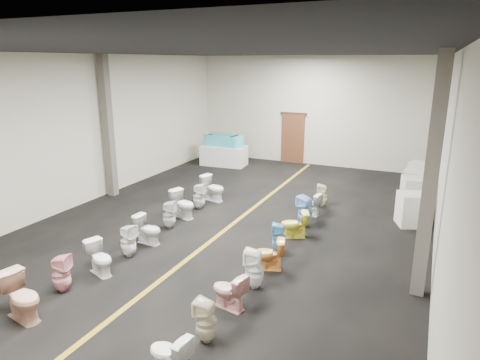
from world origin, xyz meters
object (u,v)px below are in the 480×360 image
(toilet_left_2, at_px, (22,297))
(toilet_right_8, at_px, (305,211))
(appliance_crate_a, at_px, (412,209))
(toilet_left_5, at_px, (128,241))
(toilet_right_5, at_px, (269,254))
(toilet_left_3, at_px, (61,274))
(appliance_crate_b, at_px, (415,194))
(toilet_right_3, at_px, (229,291))
(toilet_left_4, at_px, (100,258))
(toilet_left_8, at_px, (183,204))
(toilet_right_1, at_px, (169,355))
(display_table, at_px, (224,156))
(toilet_right_4, at_px, (254,269))
(toilet_right_7, at_px, (295,224))
(toilet_right_6, at_px, (279,238))
(appliance_crate_d, at_px, (419,175))
(toilet_left_6, at_px, (148,230))
(toilet_left_9, at_px, (199,196))
(toilet_right_10, at_px, (322,196))
(toilet_left_10, at_px, (213,188))
(toilet_right_9, at_px, (310,204))
(toilet_left_7, at_px, (169,215))
(toilet_right_2, at_px, (206,321))
(bathtub, at_px, (224,140))
(appliance_crate_c, at_px, (417,185))

(toilet_left_2, distance_m, toilet_right_8, 6.92)
(appliance_crate_a, bearing_deg, toilet_right_8, -153.41)
(toilet_left_5, distance_m, toilet_right_5, 3.18)
(toilet_left_3, distance_m, toilet_right_8, 6.15)
(appliance_crate_b, distance_m, toilet_right_3, 7.47)
(toilet_left_4, height_order, toilet_left_8, toilet_left_8)
(toilet_right_1, bearing_deg, display_table, -149.89)
(toilet_right_4, bearing_deg, toilet_right_7, 169.99)
(display_table, height_order, toilet_right_1, display_table)
(toilet_left_4, height_order, toilet_right_6, toilet_left_4)
(toilet_left_4, relative_size, toilet_right_7, 1.03)
(toilet_left_2, bearing_deg, appliance_crate_d, -15.80)
(toilet_left_6, distance_m, toilet_right_3, 3.49)
(toilet_left_4, bearing_deg, appliance_crate_a, -25.35)
(appliance_crate_b, height_order, toilet_right_5, appliance_crate_b)
(toilet_right_1, bearing_deg, toilet_left_4, -115.91)
(toilet_left_8, bearing_deg, appliance_crate_b, -42.87)
(toilet_right_5, height_order, toilet_right_6, toilet_right_6)
(toilet_left_2, height_order, toilet_left_9, toilet_left_2)
(toilet_left_4, bearing_deg, toilet_right_6, -29.68)
(toilet_right_6, relative_size, toilet_right_10, 1.00)
(toilet_left_6, distance_m, toilet_right_10, 5.44)
(toilet_left_10, bearing_deg, toilet_right_9, -77.83)
(toilet_left_9, height_order, toilet_right_9, toilet_left_9)
(toilet_left_5, height_order, toilet_left_8, toilet_left_8)
(appliance_crate_b, bearing_deg, toilet_left_7, -144.10)
(display_table, xyz_separation_m, toilet_right_5, (5.09, -8.03, -0.07))
(toilet_left_3, bearing_deg, toilet_left_2, 167.85)
(toilet_left_7, bearing_deg, toilet_right_6, -104.74)
(toilet_right_3, xyz_separation_m, toilet_right_8, (0.12, 4.38, 0.08))
(toilet_left_8, bearing_deg, appliance_crate_a, -53.23)
(appliance_crate_b, height_order, toilet_right_10, appliance_crate_b)
(appliance_crate_b, distance_m, toilet_right_2, 8.39)
(display_table, relative_size, toilet_right_8, 2.20)
(bathtub, xyz_separation_m, toilet_right_10, (5.12, -3.55, -0.72))
(toilet_left_5, xyz_separation_m, toilet_right_4, (3.12, -0.10, 0.02))
(toilet_right_10, bearing_deg, toilet_right_7, -10.42)
(toilet_left_7, xyz_separation_m, toilet_right_3, (3.11, -2.76, -0.04))
(appliance_crate_c, bearing_deg, toilet_right_8, -124.17)
(toilet_left_3, height_order, toilet_left_9, toilet_left_9)
(appliance_crate_a, height_order, toilet_left_8, appliance_crate_a)
(toilet_left_9, bearing_deg, toilet_right_10, -68.64)
(toilet_left_7, distance_m, toilet_right_4, 3.77)
(toilet_left_3, height_order, toilet_right_3, toilet_left_3)
(appliance_crate_b, height_order, toilet_right_9, appliance_crate_b)
(appliance_crate_a, bearing_deg, toilet_left_9, -168.07)
(toilet_right_3, height_order, toilet_right_9, toilet_right_3)
(toilet_left_10, relative_size, toilet_right_9, 1.21)
(toilet_right_9, bearing_deg, toilet_right_10, -179.28)
(toilet_left_6, height_order, toilet_right_10, toilet_left_6)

